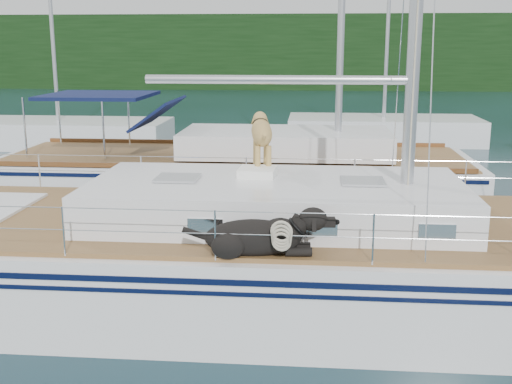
# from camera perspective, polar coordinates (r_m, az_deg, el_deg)

# --- Properties ---
(ground) EXTENTS (120.00, 120.00, 0.00)m
(ground) POSITION_cam_1_polar(r_m,az_deg,el_deg) (9.59, -3.13, -9.57)
(ground) COLOR black
(ground) RESTS_ON ground
(tree_line) EXTENTS (90.00, 3.00, 6.00)m
(tree_line) POSITION_cam_1_polar(r_m,az_deg,el_deg) (53.78, 3.75, 12.29)
(tree_line) COLOR black
(tree_line) RESTS_ON ground
(shore_bank) EXTENTS (92.00, 1.00, 1.20)m
(shore_bank) POSITION_cam_1_polar(r_m,az_deg,el_deg) (55.06, 3.75, 9.81)
(shore_bank) COLOR #595147
(shore_bank) RESTS_ON ground
(main_sailboat) EXTENTS (12.00, 3.80, 14.01)m
(main_sailboat) POSITION_cam_1_polar(r_m,az_deg,el_deg) (9.33, -2.60, -5.76)
(main_sailboat) COLOR white
(main_sailboat) RESTS_ON ground
(neighbor_sailboat) EXTENTS (11.00, 3.50, 13.30)m
(neighbor_sailboat) POSITION_cam_1_polar(r_m,az_deg,el_deg) (15.18, -1.48, 1.42)
(neighbor_sailboat) COLOR white
(neighbor_sailboat) RESTS_ON ground
(bg_boat_west) EXTENTS (8.00, 3.00, 11.65)m
(bg_boat_west) POSITION_cam_1_polar(r_m,az_deg,el_deg) (24.79, -17.08, 4.97)
(bg_boat_west) COLOR white
(bg_boat_west) RESTS_ON ground
(bg_boat_center) EXTENTS (7.20, 3.00, 11.65)m
(bg_boat_center) POSITION_cam_1_polar(r_m,az_deg,el_deg) (25.11, 11.24, 5.40)
(bg_boat_center) COLOR white
(bg_boat_center) RESTS_ON ground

